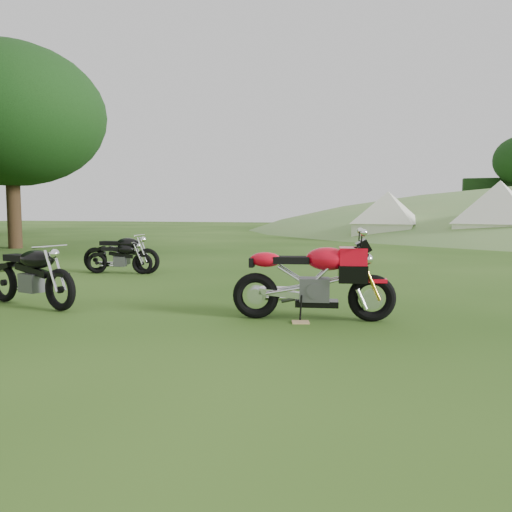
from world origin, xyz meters
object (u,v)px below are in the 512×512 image
(sport_motorcycle, at_px, (313,274))
(tent_mid, at_px, (499,214))
(vintage_moto_a, at_px, (30,273))
(vintage_moto_b, at_px, (119,257))
(tent_left, at_px, (388,216))
(vintage_moto_d, at_px, (121,253))
(plywood_board, at_px, (301,322))

(sport_motorcycle, bearing_deg, tent_mid, 64.26)
(vintage_moto_a, bearing_deg, tent_mid, 76.59)
(vintage_moto_b, height_order, tent_left, tent_left)
(vintage_moto_d, bearing_deg, vintage_moto_b, -81.21)
(tent_mid, bearing_deg, tent_left, -178.11)
(sport_motorcycle, distance_m, plywood_board, 0.72)
(vintage_moto_a, relative_size, vintage_moto_d, 1.05)
(plywood_board, distance_m, vintage_moto_a, 4.54)
(vintage_moto_d, bearing_deg, sport_motorcycle, -39.51)
(sport_motorcycle, xyz_separation_m, tent_left, (0.08, 20.33, 0.64))
(tent_left, bearing_deg, plywood_board, -80.38)
(plywood_board, distance_m, tent_left, 20.63)
(vintage_moto_a, xyz_separation_m, vintage_moto_d, (-1.03, 4.29, -0.02))
(tent_left, height_order, tent_mid, tent_mid)
(sport_motorcycle, bearing_deg, vintage_moto_d, 135.35)
(sport_motorcycle, xyz_separation_m, plywood_board, (-0.13, -0.25, -0.66))
(sport_motorcycle, distance_m, tent_mid, 19.32)
(vintage_moto_b, relative_size, vintage_moto_d, 0.82)
(plywood_board, bearing_deg, tent_mid, 74.26)
(sport_motorcycle, height_order, tent_mid, tent_mid)
(sport_motorcycle, relative_size, vintage_moto_a, 1.06)
(vintage_moto_b, height_order, vintage_moto_d, vintage_moto_d)
(sport_motorcycle, height_order, vintage_moto_b, sport_motorcycle)
(tent_left, bearing_deg, sport_motorcycle, -80.03)
(sport_motorcycle, bearing_deg, vintage_moto_b, 136.03)
(vintage_moto_a, bearing_deg, vintage_moto_b, 117.38)
(sport_motorcycle, relative_size, tent_mid, 0.68)
(plywood_board, height_order, vintage_moto_a, vintage_moto_a)
(vintage_moto_b, bearing_deg, tent_left, 59.95)
(vintage_moto_a, height_order, tent_left, tent_left)
(vintage_moto_b, bearing_deg, tent_mid, 42.84)
(vintage_moto_d, distance_m, tent_left, 17.44)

